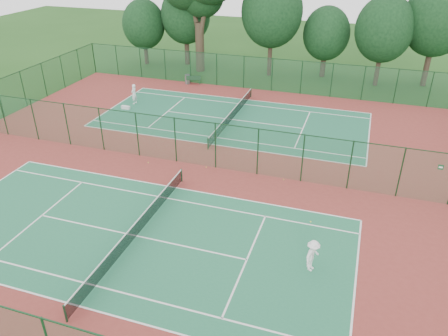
{
  "coord_description": "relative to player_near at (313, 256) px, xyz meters",
  "views": [
    {
      "loc": [
        10.8,
        -26.11,
        15.13
      ],
      "look_at": [
        3.05,
        -2.66,
        1.6
      ],
      "focal_mm": 35.0,
      "sensor_mm": 36.0,
      "label": 1
    }
  ],
  "objects": [
    {
      "name": "player_near",
      "position": [
        0.0,
        0.0,
        0.0
      ],
      "size": [
        1.0,
        1.29,
        1.77
      ],
      "primitive_type": "imported",
      "rotation": [
        0.0,
        0.0,
        1.23
      ],
      "color": "white",
      "rests_on": "court_near"
    },
    {
      "name": "fence_north",
      "position": [
        -9.68,
        26.68,
        0.86
      ],
      "size": [
        40.0,
        0.09,
        3.5
      ],
      "color": "#17462F",
      "rests_on": "ground"
    },
    {
      "name": "tennis_net_near",
      "position": [
        -9.68,
        -0.32,
        -0.36
      ],
      "size": [
        0.1,
        12.9,
        0.97
      ],
      "color": "#153B22",
      "rests_on": "ground"
    },
    {
      "name": "stray_ball_c",
      "position": [
        -13.09,
        7.77,
        -0.86
      ],
      "size": [
        0.07,
        0.07,
        0.07
      ],
      "primitive_type": "sphere",
      "color": "#C6D631",
      "rests_on": "red_pad"
    },
    {
      "name": "court_far",
      "position": [
        -9.68,
        17.68,
        -0.89
      ],
      "size": [
        23.77,
        10.97,
        0.01
      ],
      "primitive_type": "cube",
      "color": "#206646",
      "rests_on": "red_pad"
    },
    {
      "name": "red_pad",
      "position": [
        -9.68,
        8.68,
        -0.9
      ],
      "size": [
        40.0,
        36.0,
        0.01
      ],
      "primitive_type": "cube",
      "color": "maroon",
      "rests_on": "ground"
    },
    {
      "name": "evergreen_row",
      "position": [
        -9.18,
        32.93,
        -0.9
      ],
      "size": [
        39.0,
        5.0,
        12.0
      ],
      "primitive_type": null,
      "color": "black",
      "rests_on": "ground"
    },
    {
      "name": "stray_ball_b",
      "position": [
        -3.1,
        8.43,
        -0.86
      ],
      "size": [
        0.07,
        0.07,
        0.07
      ],
      "primitive_type": "sphere",
      "color": "#ADCE2F",
      "rests_on": "red_pad"
    },
    {
      "name": "trash_bin",
      "position": [
        -17.54,
        26.14,
        -0.38
      ],
      "size": [
        0.74,
        0.74,
        1.03
      ],
      "primitive_type": "cylinder",
      "rotation": [
        0.0,
        0.0,
        -0.37
      ],
      "color": "slate",
      "rests_on": "red_pad"
    },
    {
      "name": "player_far",
      "position": [
        -20.06,
        18.61,
        0.1
      ],
      "size": [
        0.5,
        0.74,
        1.96
      ],
      "primitive_type": "imported",
      "rotation": [
        0.0,
        0.0,
        -1.62
      ],
      "color": "white",
      "rests_on": "court_far"
    },
    {
      "name": "kit_bag",
      "position": [
        -20.18,
        17.02,
        -0.74
      ],
      "size": [
        0.85,
        0.35,
        0.31
      ],
      "primitive_type": "cube",
      "rotation": [
        0.0,
        0.0,
        -0.05
      ],
      "color": "silver",
      "rests_on": "red_pad"
    },
    {
      "name": "tennis_net_far",
      "position": [
        -9.68,
        17.68,
        -0.36
      ],
      "size": [
        0.1,
        12.9,
        0.97
      ],
      "color": "#14381A",
      "rests_on": "ground"
    },
    {
      "name": "ground",
      "position": [
        -9.68,
        8.68,
        -0.9
      ],
      "size": [
        120.0,
        120.0,
        0.0
      ],
      "primitive_type": "plane",
      "color": "#1E4816",
      "rests_on": "ground"
    },
    {
      "name": "bench",
      "position": [
        -16.83,
        26.21,
        -0.38
      ],
      "size": [
        1.69,
        0.99,
        1.0
      ],
      "rotation": [
        0.0,
        0.0,
        0.34
      ],
      "color": "#12341B",
      "rests_on": "red_pad"
    },
    {
      "name": "court_near",
      "position": [
        -9.68,
        -0.32,
        -0.89
      ],
      "size": [
        23.77,
        10.97,
        0.01
      ],
      "primitive_type": "cube",
      "color": "#216B48",
      "rests_on": "red_pad"
    },
    {
      "name": "fence_divider",
      "position": [
        -9.68,
        8.68,
        0.86
      ],
      "size": [
        40.0,
        0.09,
        3.5
      ],
      "color": "#1C5432",
      "rests_on": "ground"
    },
    {
      "name": "stray_ball_a",
      "position": [
        -8.78,
        8.44,
        -0.86
      ],
      "size": [
        0.07,
        0.07,
        0.07
      ],
      "primitive_type": "sphere",
      "color": "#E1ED37",
      "rests_on": "red_pad"
    }
  ]
}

